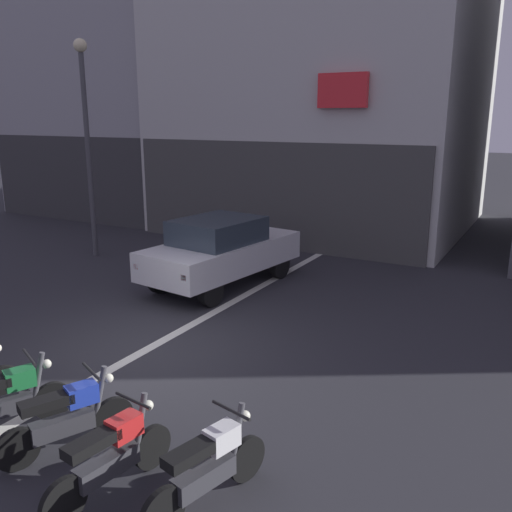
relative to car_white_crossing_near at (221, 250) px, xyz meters
name	(u,v)px	position (x,y,z in m)	size (l,w,h in m)	color
ground_plane	(142,352)	(0.87, -3.87, -0.89)	(120.00, 120.00, 0.00)	#2B2B30
lane_centre_line	(293,269)	(0.87, 2.13, -0.88)	(0.20, 18.00, 0.01)	silver
building_corner_left	(146,58)	(-9.35, 8.76, 5.45)	(8.72, 9.08, 12.70)	#9E9EA3
building_mid_block	(333,44)	(-0.85, 8.76, 5.53)	(9.95, 9.63, 12.86)	silver
car_white_crossing_near	(221,250)	(0.00, 0.00, 0.00)	(2.26, 4.29, 1.64)	black
street_lamp	(86,126)	(-4.80, 0.69, 2.79)	(0.36, 0.36, 5.94)	#47474C
motorcycle_green_row_left_mid	(6,400)	(1.00, -6.58, -0.43)	(0.78, 1.55, 0.98)	black
motorcycle_blue_row_centre	(67,417)	(2.00, -6.49, -0.43)	(0.77, 1.55, 0.98)	black
motorcycle_red_row_right_mid	(111,455)	(2.99, -6.80, -0.43)	(0.55, 1.66, 0.98)	black
motorcycle_white_row_rightmost	(208,466)	(3.99, -6.45, -0.43)	(0.59, 1.64, 0.98)	black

